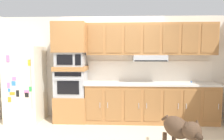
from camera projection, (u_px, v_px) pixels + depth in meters
The scene contains 14 objects.
ground_plane at pixel (110, 133), 3.84m from camera, with size 9.60×9.60×0.00m, color beige.
back_kitchen_wall at pixel (112, 67), 4.83m from camera, with size 6.20×0.12×2.50m, color silver.
refrigerator at pixel (26, 84), 4.53m from camera, with size 0.76×0.73×1.76m.
oven_base_cabinet at pixel (72, 108), 4.60m from camera, with size 0.74×0.62×0.60m, color #A8703D.
built_in_oven at pixel (71, 83), 4.55m from camera, with size 0.70×0.62×0.60m.
appliance_mid_shelf at pixel (71, 68), 4.52m from camera, with size 0.74×0.62×0.10m, color #A8703D.
microwave at pixel (71, 59), 4.50m from camera, with size 0.64×0.54×0.32m.
appliance_upper_cabinet at pixel (71, 38), 4.45m from camera, with size 0.74×0.62×0.68m, color #A8703D.
lower_cabinet_run at pixel (150, 103), 4.50m from camera, with size 2.99×0.63×0.88m.
countertop_slab at pixel (151, 83), 4.47m from camera, with size 3.03×0.64×0.04m, color beige.
backsplash_panel at pixel (149, 71), 4.73m from camera, with size 3.03×0.02×0.50m, color white.
upper_cabinet_with_hood at pixel (150, 40), 4.50m from camera, with size 2.99×0.48×0.88m.
screwdriver at pixel (192, 82), 4.51m from camera, with size 0.15×0.14×0.03m.
dog at pixel (179, 129), 2.91m from camera, with size 0.47×0.98×0.69m.
Camera 1 is at (0.21, -3.71, 1.61)m, focal length 30.75 mm.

